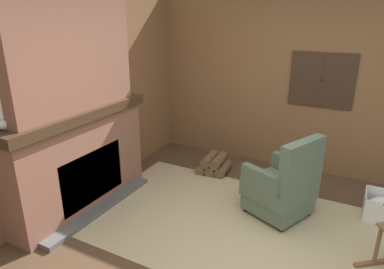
% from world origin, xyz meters
% --- Properties ---
extents(ground_plane, '(14.00, 14.00, 0.00)m').
position_xyz_m(ground_plane, '(0.00, 0.00, 0.00)').
color(ground_plane, '#4C3523').
extents(wood_panel_wall_left, '(0.06, 5.21, 2.62)m').
position_xyz_m(wood_panel_wall_left, '(-2.34, 0.00, 1.31)').
color(wood_panel_wall_left, brown).
rests_on(wood_panel_wall_left, ground).
extents(wood_panel_wall_back, '(5.21, 0.09, 2.62)m').
position_xyz_m(wood_panel_wall_back, '(0.00, 2.34, 1.31)').
color(wood_panel_wall_back, brown).
rests_on(wood_panel_wall_back, ground).
extents(fireplace_hearth, '(0.59, 1.94, 1.21)m').
position_xyz_m(fireplace_hearth, '(-2.10, 0.00, 0.60)').
color(fireplace_hearth, brown).
rests_on(fireplace_hearth, ground).
extents(chimney_breast, '(0.33, 1.62, 1.39)m').
position_xyz_m(chimney_breast, '(-2.12, 0.00, 1.90)').
color(chimney_breast, brown).
rests_on(chimney_breast, fireplace_hearth).
extents(area_rug, '(3.59, 2.04, 0.01)m').
position_xyz_m(area_rug, '(-0.22, 0.47, 0.01)').
color(area_rug, tan).
rests_on(area_rug, ground).
extents(armchair, '(0.84, 0.83, 0.99)m').
position_xyz_m(armchair, '(0.05, 0.89, 0.36)').
color(armchair, '#516651').
rests_on(armchair, ground).
extents(firewood_stack, '(0.47, 0.46, 0.27)m').
position_xyz_m(firewood_stack, '(-1.11, 1.58, 0.12)').
color(firewood_stack, brown).
rests_on(firewood_stack, ground).
extents(oil_lamp_vase, '(0.13, 0.13, 0.31)m').
position_xyz_m(oil_lamp_vase, '(-2.15, -0.80, 1.32)').
color(oil_lamp_vase, silver).
rests_on(oil_lamp_vase, fireplace_hearth).
extents(storage_case, '(0.13, 0.24, 0.12)m').
position_xyz_m(storage_case, '(-2.15, 0.56, 1.27)').
color(storage_case, black).
rests_on(storage_case, fireplace_hearth).
extents(decorative_plate_on_mantel, '(0.07, 0.27, 0.26)m').
position_xyz_m(decorative_plate_on_mantel, '(-2.17, 0.09, 1.34)').
color(decorative_plate_on_mantel, '#336093').
rests_on(decorative_plate_on_mantel, fireplace_hearth).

